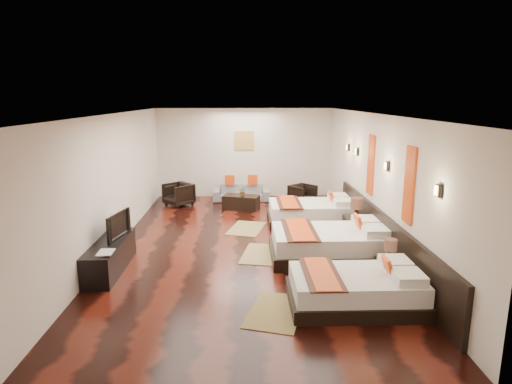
{
  "coord_description": "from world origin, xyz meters",
  "views": [
    {
      "loc": [
        -0.03,
        -8.8,
        3.13
      ],
      "look_at": [
        0.24,
        0.36,
        1.1
      ],
      "focal_mm": 30.05,
      "sensor_mm": 36.0,
      "label": 1
    }
  ],
  "objects_px": {
    "nightstand_b": "(356,226)",
    "armchair_left": "(179,194)",
    "bed_far": "(312,212)",
    "armchair_right": "(303,195)",
    "sofa": "(241,192)",
    "nightstand_a": "(389,268)",
    "table_plant": "(243,192)",
    "coffee_table": "(241,202)",
    "book": "(98,253)",
    "figurine": "(120,220)",
    "bed_mid": "(331,243)",
    "tv_console": "(110,256)",
    "bed_near": "(357,289)",
    "tv": "(115,225)"
  },
  "relations": [
    {
      "from": "bed_far",
      "to": "book",
      "type": "relative_size",
      "value": 6.25
    },
    {
      "from": "armchair_right",
      "to": "sofa",
      "type": "bearing_deg",
      "value": 121.58
    },
    {
      "from": "nightstand_a",
      "to": "table_plant",
      "type": "relative_size",
      "value": 3.21
    },
    {
      "from": "tv",
      "to": "nightstand_b",
      "type": "bearing_deg",
      "value": -63.96
    },
    {
      "from": "bed_mid",
      "to": "tv_console",
      "type": "height_order",
      "value": "bed_mid"
    },
    {
      "from": "figurine",
      "to": "armchair_left",
      "type": "distance_m",
      "value": 4.1
    },
    {
      "from": "nightstand_b",
      "to": "nightstand_a",
      "type": "bearing_deg",
      "value": -90.0
    },
    {
      "from": "nightstand_b",
      "to": "armchair_left",
      "type": "bearing_deg",
      "value": 142.86
    },
    {
      "from": "bed_far",
      "to": "nightstand_b",
      "type": "distance_m",
      "value": 1.58
    },
    {
      "from": "figurine",
      "to": "armchair_right",
      "type": "distance_m",
      "value": 5.86
    },
    {
      "from": "nightstand_a",
      "to": "coffee_table",
      "type": "relative_size",
      "value": 0.8
    },
    {
      "from": "bed_near",
      "to": "tv",
      "type": "bearing_deg",
      "value": 157.45
    },
    {
      "from": "bed_mid",
      "to": "bed_far",
      "type": "distance_m",
      "value": 2.43
    },
    {
      "from": "tv",
      "to": "table_plant",
      "type": "xyz_separation_m",
      "value": [
        2.4,
        4.07,
        -0.27
      ]
    },
    {
      "from": "bed_near",
      "to": "bed_mid",
      "type": "distance_m",
      "value": 1.96
    },
    {
      "from": "armchair_left",
      "to": "table_plant",
      "type": "distance_m",
      "value": 1.98
    },
    {
      "from": "armchair_left",
      "to": "nightstand_b",
      "type": "bearing_deg",
      "value": 9.54
    },
    {
      "from": "figurine",
      "to": "bed_mid",
      "type": "bearing_deg",
      "value": -4.28
    },
    {
      "from": "nightstand_a",
      "to": "armchair_left",
      "type": "bearing_deg",
      "value": 128.28
    },
    {
      "from": "armchair_left",
      "to": "figurine",
      "type": "bearing_deg",
      "value": -51.05
    },
    {
      "from": "bed_near",
      "to": "coffee_table",
      "type": "bearing_deg",
      "value": 107.12
    },
    {
      "from": "armchair_left",
      "to": "coffee_table",
      "type": "relative_size",
      "value": 0.73
    },
    {
      "from": "sofa",
      "to": "armchair_left",
      "type": "bearing_deg",
      "value": -162.66
    },
    {
      "from": "nightstand_b",
      "to": "figurine",
      "type": "xyz_separation_m",
      "value": [
        -4.95,
        -0.72,
        0.38
      ]
    },
    {
      "from": "book",
      "to": "sofa",
      "type": "relative_size",
      "value": 0.2
    },
    {
      "from": "tv",
      "to": "coffee_table",
      "type": "height_order",
      "value": "tv"
    },
    {
      "from": "tv_console",
      "to": "book",
      "type": "xyz_separation_m",
      "value": [
        0.0,
        -0.61,
        0.29
      ]
    },
    {
      "from": "coffee_table",
      "to": "table_plant",
      "type": "height_order",
      "value": "table_plant"
    },
    {
      "from": "bed_mid",
      "to": "table_plant",
      "type": "distance_m",
      "value": 4.21
    },
    {
      "from": "coffee_table",
      "to": "nightstand_a",
      "type": "bearing_deg",
      "value": -63.4
    },
    {
      "from": "nightstand_a",
      "to": "tv",
      "type": "relative_size",
      "value": 0.93
    },
    {
      "from": "nightstand_b",
      "to": "bed_mid",
      "type": "bearing_deg",
      "value": -125.87
    },
    {
      "from": "armchair_right",
      "to": "coffee_table",
      "type": "distance_m",
      "value": 1.89
    },
    {
      "from": "bed_near",
      "to": "sofa",
      "type": "distance_m",
      "value": 7.12
    },
    {
      "from": "bed_far",
      "to": "table_plant",
      "type": "distance_m",
      "value": 2.25
    },
    {
      "from": "nightstand_b",
      "to": "figurine",
      "type": "relative_size",
      "value": 2.82
    },
    {
      "from": "nightstand_b",
      "to": "figurine",
      "type": "bearing_deg",
      "value": -171.75
    },
    {
      "from": "bed_near",
      "to": "table_plant",
      "type": "xyz_separation_m",
      "value": [
        -1.75,
        5.79,
        0.26
      ]
    },
    {
      "from": "tv_console",
      "to": "coffee_table",
      "type": "relative_size",
      "value": 1.8
    },
    {
      "from": "bed_mid",
      "to": "coffee_table",
      "type": "bearing_deg",
      "value": 114.92
    },
    {
      "from": "book",
      "to": "armchair_left",
      "type": "xyz_separation_m",
      "value": [
        0.55,
        5.46,
        -0.23
      ]
    },
    {
      "from": "armchair_left",
      "to": "bed_far",
      "type": "bearing_deg",
      "value": 18.76
    },
    {
      "from": "tv_console",
      "to": "coffee_table",
      "type": "xyz_separation_m",
      "value": [
        2.4,
        4.37,
        -0.08
      ]
    },
    {
      "from": "bed_mid",
      "to": "tv",
      "type": "relative_size",
      "value": 2.74
    },
    {
      "from": "figurine",
      "to": "armchair_right",
      "type": "bearing_deg",
      "value": 43.72
    },
    {
      "from": "table_plant",
      "to": "bed_far",
      "type": "bearing_deg",
      "value": -38.63
    },
    {
      "from": "tv_console",
      "to": "tv",
      "type": "xyz_separation_m",
      "value": [
        0.05,
        0.25,
        0.52
      ]
    },
    {
      "from": "nightstand_b",
      "to": "armchair_left",
      "type": "height_order",
      "value": "nightstand_b"
    },
    {
      "from": "armchair_left",
      "to": "coffee_table",
      "type": "distance_m",
      "value": 1.91
    },
    {
      "from": "bed_mid",
      "to": "nightstand_b",
      "type": "bearing_deg",
      "value": 54.13
    }
  ]
}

